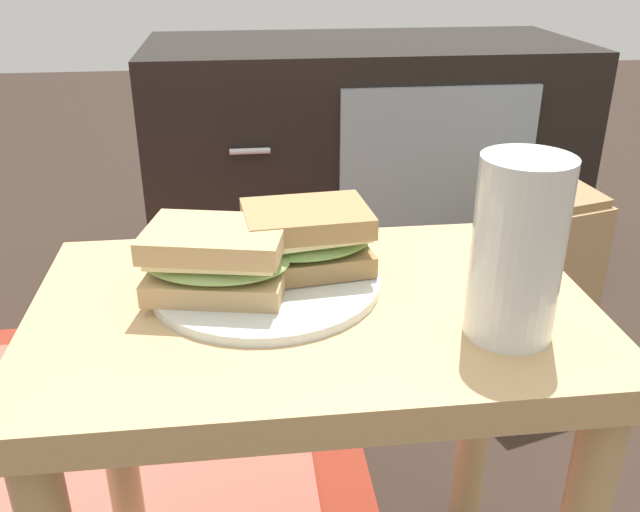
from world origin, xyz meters
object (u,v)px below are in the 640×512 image
object	(u,v)px
tv_cabinet	(361,167)
plate	(266,282)
sandwich_back	(309,238)
beer_glass	(517,253)
sandwich_front	(217,259)
paper_bag	(537,287)

from	to	relation	value
tv_cabinet	plate	bearing A→B (deg)	-106.23
sandwich_back	beer_glass	xyz separation A→B (m)	(0.17, -0.14, 0.04)
beer_glass	sandwich_front	bearing A→B (deg)	159.55
tv_cabinet	sandwich_back	bearing A→B (deg)	-103.68
plate	sandwich_front	distance (m)	0.06
beer_glass	tv_cabinet	bearing A→B (deg)	87.37
plate	sandwich_front	bearing A→B (deg)	-157.93
sandwich_front	beer_glass	world-z (taller)	beer_glass
tv_cabinet	plate	xyz separation A→B (m)	(-0.26, -0.91, 0.17)
sandwich_back	beer_glass	world-z (taller)	beer_glass
plate	sandwich_back	xyz separation A→B (m)	(0.05, 0.02, 0.04)
plate	sandwich_back	size ratio (longest dim) A/B	1.58
tv_cabinet	beer_glass	world-z (taller)	beer_glass
sandwich_back	beer_glass	distance (m)	0.22
paper_bag	tv_cabinet	bearing A→B (deg)	120.43
sandwich_front	paper_bag	size ratio (longest dim) A/B	0.43
sandwich_back	paper_bag	size ratio (longest dim) A/B	0.40
tv_cabinet	beer_glass	xyz separation A→B (m)	(-0.05, -1.03, 0.25)
plate	beer_glass	world-z (taller)	beer_glass
sandwich_front	plate	bearing A→B (deg)	22.07
tv_cabinet	sandwich_back	size ratio (longest dim) A/B	6.33
sandwich_front	paper_bag	bearing A→B (deg)	39.65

